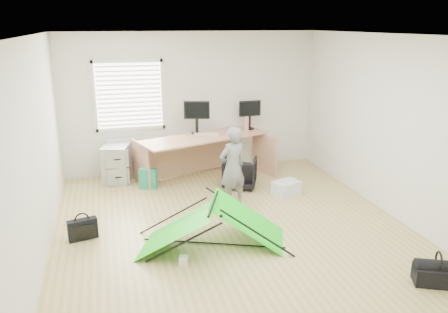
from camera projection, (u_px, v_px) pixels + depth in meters
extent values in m
plane|color=tan|center=(231.00, 226.00, 6.38)|extent=(5.50, 5.50, 0.00)
cube|color=silver|center=(192.00, 103.00, 8.51)|extent=(5.00, 0.02, 2.70)
cube|color=silver|center=(129.00, 96.00, 8.12)|extent=(1.20, 0.06, 1.20)
cube|color=silver|center=(133.00, 153.00, 8.40)|extent=(1.00, 0.12, 0.60)
cube|color=tan|center=(205.00, 157.00, 8.23)|extent=(2.54, 1.49, 0.82)
cube|color=#9D9FA2|center=(117.00, 163.00, 8.10)|extent=(0.59, 0.70, 0.70)
cube|color=black|center=(197.00, 122.00, 8.24)|extent=(0.49, 0.23, 0.46)
cube|color=black|center=(249.00, 119.00, 8.61)|extent=(0.44, 0.11, 0.42)
cube|color=beige|center=(207.00, 134.00, 8.25)|extent=(0.52, 0.34, 0.02)
cylinder|color=#CF7489|center=(247.00, 124.00, 8.48)|extent=(0.10, 0.10, 0.28)
imported|color=black|center=(240.00, 172.00, 7.85)|extent=(0.76, 0.77, 0.54)
imported|color=slate|center=(233.00, 167.00, 6.89)|extent=(0.56, 0.46, 1.32)
cube|color=silver|center=(286.00, 188.00, 7.50)|extent=(0.52, 0.44, 0.25)
cube|color=#1D8C69|center=(148.00, 179.00, 7.79)|extent=(0.33, 0.23, 0.36)
cube|color=black|center=(83.00, 229.00, 5.96)|extent=(0.41, 0.20, 0.29)
cube|color=silver|center=(184.00, 260.00, 5.37)|extent=(0.13, 0.13, 0.10)
cube|color=black|center=(436.00, 276.00, 4.94)|extent=(0.55, 0.43, 0.21)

